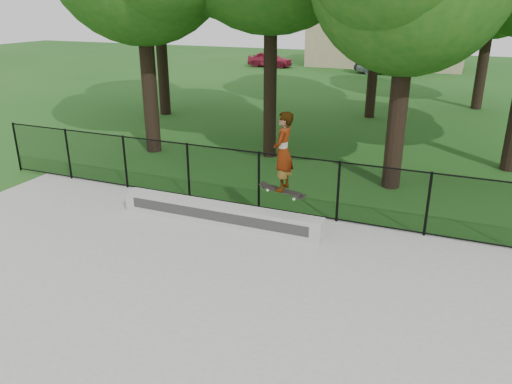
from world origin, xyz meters
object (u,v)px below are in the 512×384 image
at_px(car_b, 385,64).
at_px(car_c, 388,65).
at_px(grind_ledge, 219,214).
at_px(skater_airborne, 283,153).
at_px(car_a, 270,59).

relative_size(car_b, car_c, 0.91).
height_order(grind_ledge, car_c, car_c).
height_order(car_c, skater_airborne, skater_airborne).
height_order(car_b, car_c, car_b).
relative_size(grind_ledge, skater_airborne, 2.71).
bearing_deg(skater_airborne, grind_ledge, 178.73).
bearing_deg(car_a, car_b, -94.28).
bearing_deg(car_c, car_a, 79.84).
distance_m(car_b, skater_airborne, 28.50).
xyz_separation_m(car_a, car_b, (9.25, -0.78, 0.08)).
distance_m(car_a, car_c, 9.45).
relative_size(car_a, car_b, 0.94).
distance_m(car_a, car_b, 9.29).
height_order(car_a, car_c, car_c).
relative_size(grind_ledge, car_b, 1.32).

